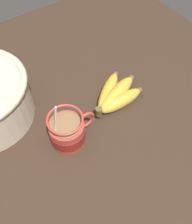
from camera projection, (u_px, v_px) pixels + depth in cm
name	position (u px, v px, depth cm)	size (l,w,h in cm)	color
table	(88.00, 133.00, 72.75)	(123.76, 123.76, 3.74)	#332319
coffee_mug	(67.00, 131.00, 65.93)	(13.33, 9.48, 16.75)	#B23D33
banana_bunch	(116.00, 95.00, 75.80)	(18.40, 13.63, 4.47)	brown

